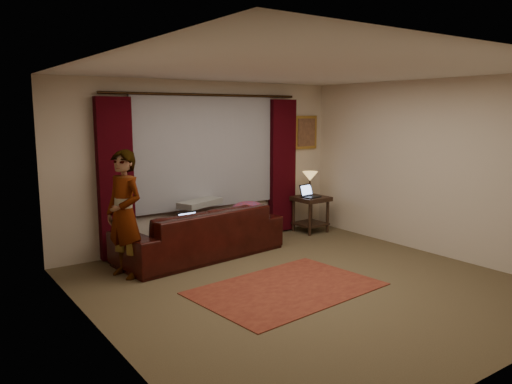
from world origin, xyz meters
TOP-DOWN VIEW (x-y plane):
  - floor at (0.00, 0.00)m, footprint 5.00×5.00m
  - ceiling at (0.00, 0.00)m, footprint 5.00×5.00m
  - wall_back at (0.00, 2.50)m, footprint 5.00×0.02m
  - wall_left at (-2.50, 0.00)m, footprint 0.02×5.00m
  - wall_right at (2.50, 0.00)m, footprint 0.02×5.00m
  - sheer_curtain at (0.00, 2.44)m, footprint 2.50×0.05m
  - drape_left at (-1.50, 2.39)m, footprint 0.50×0.14m
  - drape_right at (1.50, 2.39)m, footprint 0.50×0.14m
  - curtain_rod at (0.00, 2.39)m, footprint 0.04×0.04m
  - picture_frame at (2.10, 2.47)m, footprint 0.50×0.04m
  - sofa at (-0.45, 1.85)m, footprint 2.60×1.37m
  - throw_blanket at (-0.26, 2.18)m, footprint 0.82×0.57m
  - clothing_pile at (0.38, 1.83)m, footprint 0.57×0.45m
  - laptop_sofa at (-0.73, 1.57)m, footprint 0.32×0.35m
  - area_rug at (-0.28, 0.02)m, footprint 2.32×1.66m
  - end_table at (1.90, 2.07)m, footprint 0.57×0.57m
  - tiffany_lamp at (1.94, 2.15)m, footprint 0.30×0.30m
  - laptop_table at (1.85, 2.00)m, footprint 0.37×0.39m
  - person at (-1.68, 1.60)m, footprint 0.61×0.61m

SIDE VIEW (x-z plane):
  - floor at x=0.00m, z-range -0.01..0.00m
  - area_rug at x=-0.28m, z-range 0.00..0.01m
  - end_table at x=1.90m, z-range 0.00..0.64m
  - sofa at x=-0.45m, z-range 0.00..1.00m
  - laptop_sofa at x=-0.73m, z-range 0.50..0.73m
  - clothing_pile at x=0.38m, z-range 0.50..0.73m
  - laptop_table at x=1.85m, z-range 0.64..0.86m
  - person at x=-1.68m, z-range 0.00..1.65m
  - tiffany_lamp at x=1.94m, z-range 0.64..1.07m
  - throw_blanket at x=-0.26m, z-range 0.96..1.05m
  - drape_left at x=-1.50m, z-range 0.03..2.33m
  - drape_right at x=1.50m, z-range 0.03..2.33m
  - wall_back at x=0.00m, z-range 0.00..2.60m
  - wall_left at x=-2.50m, z-range 0.00..2.60m
  - wall_right at x=2.50m, z-range 0.00..2.60m
  - sheer_curtain at x=0.00m, z-range 0.60..2.40m
  - picture_frame at x=2.10m, z-range 1.45..2.05m
  - curtain_rod at x=0.00m, z-range 0.68..4.08m
  - ceiling at x=0.00m, z-range 2.59..2.61m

